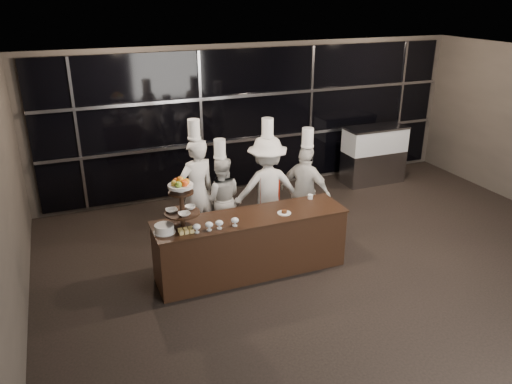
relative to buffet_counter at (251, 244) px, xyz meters
name	(u,v)px	position (x,y,z in m)	size (l,w,h in m)	color
room	(413,211)	(1.40, -1.76, 1.03)	(10.00, 10.00, 10.00)	black
window_wall	(258,119)	(1.40, 3.18, 1.04)	(8.60, 0.10, 2.80)	black
buffet_counter	(251,244)	(0.00, 0.00, 0.00)	(2.84, 0.74, 0.92)	black
display_stand	(181,199)	(-1.00, 0.00, 0.87)	(0.48, 0.48, 0.74)	black
compotes	(215,224)	(-0.61, -0.22, 0.54)	(0.65, 0.11, 0.12)	silver
layer_cake	(164,229)	(-1.27, -0.05, 0.51)	(0.30, 0.30, 0.11)	white
pastry_squares	(186,231)	(-1.00, -0.17, 0.48)	(0.19, 0.13, 0.05)	#F5D677
small_plate	(284,213)	(0.48, -0.10, 0.47)	(0.20, 0.20, 0.05)	white
chef_cup	(310,197)	(1.09, 0.25, 0.49)	(0.08, 0.08, 0.07)	white
display_case	(374,152)	(3.86, 2.54, 0.22)	(1.35, 0.59, 1.24)	#A5A5AA
chef_a	(197,191)	(-0.47, 1.19, 0.46)	(0.76, 0.62, 2.11)	silver
chef_b	(221,197)	(-0.05, 1.23, 0.27)	(0.83, 0.73, 1.74)	silver
chef_c	(267,188)	(0.67, 0.98, 0.43)	(1.22, 0.80, 2.07)	silver
chef_d	(305,191)	(1.29, 0.79, 0.35)	(0.83, 1.00, 1.90)	white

